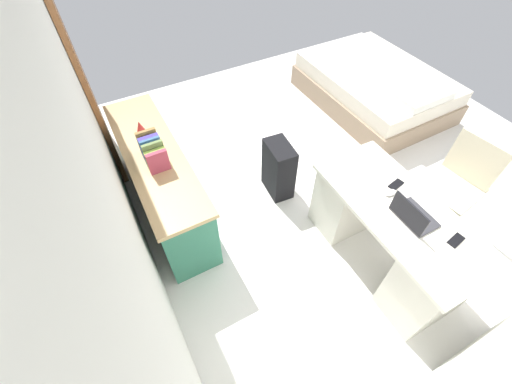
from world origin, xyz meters
TOP-DOWN VIEW (x-y plane):
  - ground_plane at (0.00, 0.00)m, footprint 5.30×5.30m
  - wall_back at (0.00, 2.15)m, footprint 4.03×0.10m
  - door_wooden at (1.47, 2.07)m, footprint 0.88×0.05m
  - desk at (-1.03, 0.28)m, footprint 1.45×0.68m
  - office_chair at (-0.95, -0.56)m, footprint 0.52×0.52m
  - credenza at (0.47, 1.77)m, footprint 1.80×0.48m
  - bed at (0.89, -1.32)m, footprint 1.91×1.41m
  - suitcase_black at (0.13, 0.65)m, footprint 0.38×0.25m
  - laptop at (-1.13, 0.30)m, footprint 0.31×0.23m
  - computer_mouse at (-0.87, 0.25)m, footprint 0.06×0.10m
  - cell_phone_near_laptop at (-1.42, 0.15)m, footprint 0.09×0.14m
  - cell_phone_by_mouse at (-0.82, 0.15)m, footprint 0.09×0.15m
  - book_row at (0.35, 1.77)m, footprint 0.31×0.17m
  - figurine_small at (0.80, 1.77)m, footprint 0.08×0.08m

SIDE VIEW (x-z plane):
  - ground_plane at x=0.00m, z-range 0.00..0.00m
  - bed at x=0.89m, z-range -0.05..0.53m
  - suitcase_black at x=0.13m, z-range 0.00..0.61m
  - credenza at x=0.47m, z-range 0.00..0.76m
  - desk at x=-1.03m, z-range 0.02..0.75m
  - office_chair at x=-0.95m, z-range -0.05..0.89m
  - cell_phone_near_laptop at x=-1.42m, z-range 0.74..0.75m
  - cell_phone_by_mouse at x=-0.82m, z-range 0.74..0.75m
  - computer_mouse at x=-0.87m, z-range 0.74..0.77m
  - laptop at x=-1.13m, z-range 0.68..0.89m
  - figurine_small at x=0.80m, z-range 0.76..0.87m
  - book_row at x=0.35m, z-range 0.74..0.98m
  - door_wooden at x=1.47m, z-range 0.00..2.04m
  - wall_back at x=0.00m, z-range 0.00..2.86m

